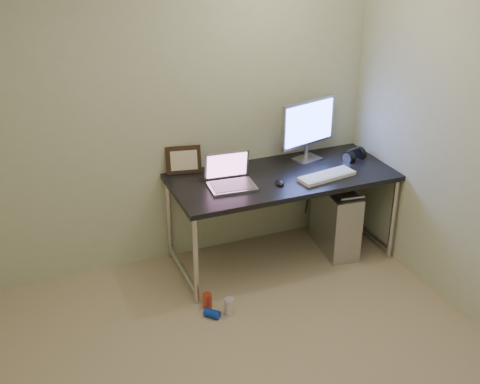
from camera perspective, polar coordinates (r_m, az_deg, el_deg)
name	(u,v)px	position (r m, az deg, el deg)	size (l,w,h in m)	color
wall_back	(157,113)	(4.57, -7.91, 7.47)	(3.50, 0.02, 2.50)	beige
desk	(282,183)	(4.72, 4.02, 0.82)	(1.75, 0.77, 0.75)	black
tower_computer	(335,219)	(5.08, 9.03, -2.56)	(0.29, 0.56, 0.59)	silver
cable_a	(310,189)	(5.29, 6.61, 0.24)	(0.01, 0.01, 0.70)	black
cable_b	(320,191)	(5.33, 7.55, 0.12)	(0.01, 0.01, 0.72)	black
can_red	(207,301)	(4.43, -3.12, -10.27)	(0.07, 0.07, 0.12)	red
can_white	(229,307)	(4.36, -1.03, -10.81)	(0.07, 0.07, 0.13)	silver
can_blue	(212,314)	(4.36, -2.66, -11.44)	(0.06, 0.06, 0.11)	#0E34BD
laptop	(230,178)	(4.49, -0.95, 1.33)	(0.36, 0.31, 0.24)	#AFAEB5
monitor	(308,125)	(4.89, 6.50, 6.30)	(0.53, 0.21, 0.51)	#AFAEB5
keyboard	(327,176)	(4.68, 8.23, 1.51)	(0.46, 0.15, 0.03)	white
mouse_right	(352,170)	(4.81, 10.54, 2.07)	(0.07, 0.11, 0.04)	black
mouse_left	(279,182)	(4.53, 3.77, 0.94)	(0.06, 0.10, 0.04)	black
headphones	(354,156)	(5.05, 10.77, 3.41)	(0.21, 0.12, 0.12)	black
picture_frame	(183,160)	(4.70, -5.38, 3.06)	(0.27, 0.03, 0.22)	black
webcam	(222,159)	(4.75, -1.73, 3.12)	(0.04, 0.04, 0.12)	silver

